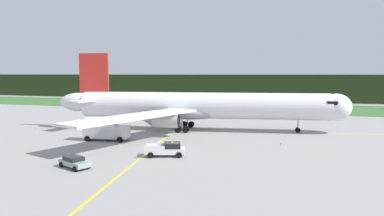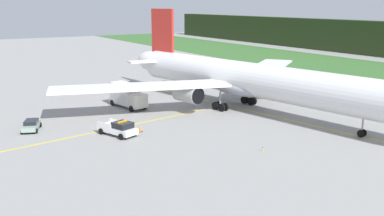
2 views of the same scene
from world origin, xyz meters
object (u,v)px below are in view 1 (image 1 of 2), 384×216
at_px(staff_car, 75,162).
at_px(apron_cone, 173,149).
at_px(ops_pickup_truck, 167,149).
at_px(catering_truck, 105,129).
at_px(airliner, 197,106).

relative_size(staff_car, apron_cone, 6.17).
bearing_deg(ops_pickup_truck, apron_cone, 93.64).
relative_size(catering_truck, staff_car, 1.66).
distance_m(ops_pickup_truck, apron_cone, 2.95).
height_order(ops_pickup_truck, apron_cone, ops_pickup_truck).
height_order(catering_truck, staff_car, catering_truck).
xyz_separation_m(staff_car, apron_cone, (7.66, 11.44, -0.35)).
relative_size(airliner, staff_car, 12.38).
relative_size(airliner, apron_cone, 76.35).
relative_size(airliner, catering_truck, 7.44).
bearing_deg(catering_truck, airliner, 52.83).
distance_m(ops_pickup_truck, catering_truck, 15.27).
xyz_separation_m(ops_pickup_truck, catering_truck, (-13.54, 7.00, 1.01)).
bearing_deg(apron_cone, airliner, 97.14).
xyz_separation_m(airliner, catering_truck, (-11.02, -14.54, -2.70)).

